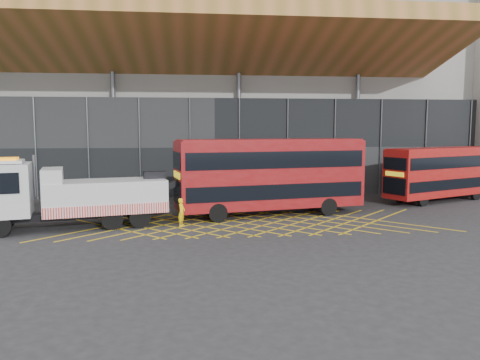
{
  "coord_description": "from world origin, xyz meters",
  "views": [
    {
      "loc": [
        -0.08,
        -26.78,
        5.53
      ],
      "look_at": [
        3.0,
        1.5,
        2.4
      ],
      "focal_mm": 35.0,
      "sensor_mm": 36.0,
      "label": 1
    }
  ],
  "objects": [
    {
      "name": "road_markings",
      "position": [
        3.2,
        0.0,
        0.01
      ],
      "size": [
        23.16,
        7.16,
        0.01
      ],
      "color": "gold",
      "rests_on": "ground_plane"
    },
    {
      "name": "construction_building",
      "position": [
        1.92,
        18.4,
        8.98
      ],
      "size": [
        55.0,
        23.97,
        18.0
      ],
      "color": "gray",
      "rests_on": "ground_plane"
    },
    {
      "name": "recovery_truck",
      "position": [
        -6.71,
        -0.32,
        1.88
      ],
      "size": [
        11.7,
        4.94,
        4.07
      ],
      "rotation": [
        0.0,
        0.0,
        0.23
      ],
      "color": "black",
      "rests_on": "ground_plane"
    },
    {
      "name": "worker",
      "position": [
        -0.55,
        -0.32,
        0.8
      ],
      "size": [
        0.55,
        0.67,
        1.59
      ],
      "primitive_type": "imported",
      "rotation": [
        0.0,
        0.0,
        1.25
      ],
      "color": "yellow",
      "rests_on": "ground_plane"
    },
    {
      "name": "bus_second",
      "position": [
        19.02,
        6.88,
        2.28
      ],
      "size": [
        10.13,
        6.17,
        4.1
      ],
      "rotation": [
        0.0,
        0.0,
        0.41
      ],
      "color": "#9E0F0C",
      "rests_on": "ground_plane"
    },
    {
      "name": "ground_plane",
      "position": [
        0.0,
        0.0,
        0.0
      ],
      "size": [
        120.0,
        120.0,
        0.0
      ],
      "primitive_type": "plane",
      "color": "#262628"
    },
    {
      "name": "bus_towed",
      "position": [
        5.05,
        2.45,
        2.71
      ],
      "size": [
        12.28,
        5.0,
        4.88
      ],
      "rotation": [
        0.0,
        0.0,
        0.19
      ],
      "color": "maroon",
      "rests_on": "ground_plane"
    }
  ]
}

